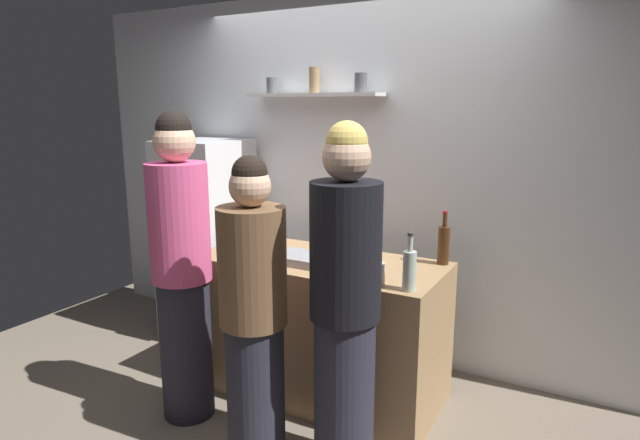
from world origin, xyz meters
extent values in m
plane|color=#726656|center=(0.00, 0.00, 0.00)|extent=(5.28, 5.28, 0.00)
cube|color=white|center=(0.00, 1.25, 1.30)|extent=(4.80, 0.10, 2.60)
cube|color=silver|center=(-0.28, 1.09, 1.89)|extent=(1.03, 0.22, 0.02)
cylinder|color=#4C4C51|center=(-0.64, 1.09, 1.96)|extent=(0.08, 0.08, 0.11)
cylinder|color=olive|center=(-0.28, 1.09, 1.99)|extent=(0.07, 0.07, 0.18)
cylinder|color=#4C4C51|center=(0.08, 1.09, 1.97)|extent=(0.09, 0.09, 0.13)
cube|color=silver|center=(-1.12, 0.85, 0.78)|extent=(0.57, 0.59, 1.56)
cylinder|color=#99999E|center=(-0.96, 0.53, 0.86)|extent=(0.02, 0.02, 0.45)
cube|color=#9E7A51|center=(0.09, 0.50, 0.44)|extent=(1.52, 0.69, 0.89)
cube|color=gray|center=(0.04, 0.39, 0.91)|extent=(0.34, 0.24, 0.05)
cylinder|color=#B2B2B7|center=(0.57, 0.24, 0.95)|extent=(0.10, 0.10, 0.12)
cylinder|color=silver|center=(0.58, 0.23, 1.01)|extent=(0.02, 0.02, 0.17)
cylinder|color=silver|center=(0.57, 0.26, 1.01)|extent=(0.01, 0.01, 0.17)
cylinder|color=silver|center=(0.58, 0.22, 1.01)|extent=(0.03, 0.01, 0.17)
cylinder|color=silver|center=(0.57, 0.24, 1.00)|extent=(0.01, 0.01, 0.16)
cylinder|color=silver|center=(0.58, 0.24, 1.00)|extent=(0.01, 0.01, 0.16)
cylinder|color=silver|center=(0.59, 0.25, 1.01)|extent=(0.01, 0.02, 0.16)
cylinder|color=silver|center=(0.57, 0.27, 1.01)|extent=(0.03, 0.01, 0.18)
cylinder|color=#B2BFB2|center=(0.76, 0.24, 0.99)|extent=(0.07, 0.07, 0.21)
cylinder|color=#B2BFB2|center=(0.76, 0.24, 1.14)|extent=(0.03, 0.03, 0.08)
cylinder|color=#333333|center=(0.76, 0.24, 1.19)|extent=(0.03, 0.03, 0.02)
cylinder|color=black|center=(0.41, 0.31, 0.99)|extent=(0.08, 0.08, 0.20)
cylinder|color=black|center=(0.41, 0.31, 1.13)|extent=(0.03, 0.03, 0.07)
cylinder|color=gold|center=(0.41, 0.31, 1.17)|extent=(0.04, 0.04, 0.02)
cylinder|color=#472814|center=(0.78, 0.78, 1.00)|extent=(0.07, 0.07, 0.23)
cylinder|color=#472814|center=(0.78, 0.78, 1.16)|extent=(0.03, 0.03, 0.08)
cylinder|color=maroon|center=(0.78, 0.78, 1.21)|extent=(0.03, 0.03, 0.02)
cylinder|color=silver|center=(0.31, 0.74, 1.00)|extent=(0.10, 0.10, 0.21)
cylinder|color=silver|center=(0.31, 0.74, 1.11)|extent=(0.05, 0.05, 0.02)
cylinder|color=yellow|center=(0.31, 0.74, 1.13)|extent=(0.06, 0.06, 0.02)
cylinder|color=#262633|center=(0.56, -0.10, 0.41)|extent=(0.30, 0.30, 0.83)
cylinder|color=black|center=(0.56, -0.10, 1.16)|extent=(0.34, 0.34, 0.66)
sphere|color=#D8AD8C|center=(0.56, -0.10, 1.60)|extent=(0.22, 0.22, 0.22)
sphere|color=#D8B759|center=(0.56, -0.10, 1.66)|extent=(0.19, 0.19, 0.19)
cylinder|color=#262633|center=(0.12, -0.23, 0.38)|extent=(0.30, 0.30, 0.75)
cylinder|color=brown|center=(0.12, -0.23, 1.05)|extent=(0.34, 0.34, 0.59)
sphere|color=#D8AD8C|center=(0.12, -0.23, 1.45)|extent=(0.20, 0.20, 0.20)
sphere|color=black|center=(0.12, -0.23, 1.51)|extent=(0.17, 0.17, 0.17)
cylinder|color=#262633|center=(-0.48, -0.10, 0.42)|extent=(0.30, 0.30, 0.85)
cylinder|color=#D14C7F|center=(-0.48, -0.10, 1.18)|extent=(0.34, 0.34, 0.67)
sphere|color=#D8AD8C|center=(-0.48, -0.10, 1.63)|extent=(0.23, 0.23, 0.23)
sphere|color=black|center=(-0.48, -0.10, 1.70)|extent=(0.19, 0.19, 0.19)
camera|label=1|loc=(1.62, -2.25, 1.83)|focal=29.86mm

